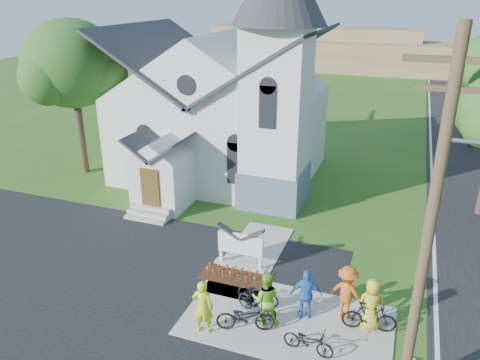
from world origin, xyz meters
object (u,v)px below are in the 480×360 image
at_px(cyclist_1, 266,299).
at_px(bike_4, 308,341).
at_px(bike_2, 245,317).
at_px(bike_0, 258,293).
at_px(bike_1, 257,303).
at_px(cyclist_4, 371,304).
at_px(bike_3, 369,317).
at_px(utility_pole, 433,225).
at_px(cyclist_0, 203,307).
at_px(church_sign, 240,244).
at_px(cyclist_3, 347,292).
at_px(cyclist_2, 306,294).

distance_m(cyclist_1, bike_4, 1.96).
bearing_deg(bike_2, bike_0, -16.01).
height_order(bike_2, bike_4, bike_2).
xyz_separation_m(bike_1, cyclist_4, (3.72, 0.68, 0.42)).
distance_m(cyclist_1, bike_3, 3.45).
relative_size(utility_pole, cyclist_0, 5.16).
height_order(church_sign, cyclist_0, cyclist_0).
bearing_deg(bike_1, cyclist_3, -52.00).
bearing_deg(utility_pole, bike_1, 158.61).
bearing_deg(cyclist_1, church_sign, -68.86).
height_order(bike_2, cyclist_3, cyclist_3).
relative_size(church_sign, cyclist_0, 1.14).
xyz_separation_m(utility_pole, cyclist_3, (-2.06, 2.94, -4.38)).
relative_size(cyclist_2, bike_3, 1.05).
height_order(bike_3, cyclist_4, cyclist_4).
bearing_deg(cyclist_4, church_sign, -36.44).
relative_size(bike_0, cyclist_4, 0.87).
bearing_deg(bike_1, bike_3, -63.11).
bearing_deg(cyclist_1, cyclist_3, -164.69).
distance_m(church_sign, cyclist_2, 3.96).
distance_m(church_sign, cyclist_1, 3.67).
xyz_separation_m(church_sign, cyclist_4, (5.34, -2.08, -0.06)).
relative_size(bike_3, cyclist_4, 0.96).
relative_size(bike_0, bike_2, 0.83).
bearing_deg(cyclist_3, bike_3, 163.46).
xyz_separation_m(bike_0, bike_2, (0.05, -1.50, 0.09)).
height_order(church_sign, cyclist_1, cyclist_1).
xyz_separation_m(cyclist_0, bike_1, (1.39, 1.40, -0.47)).
bearing_deg(bike_3, bike_1, 89.55).
relative_size(church_sign, bike_2, 1.13).
height_order(bike_0, cyclist_2, cyclist_2).
height_order(bike_1, bike_4, bike_1).
bearing_deg(cyclist_2, utility_pole, 130.42).
height_order(cyclist_2, bike_3, cyclist_2).
xyz_separation_m(church_sign, utility_pole, (6.56, -4.70, 4.38)).
distance_m(utility_pole, bike_3, 5.55).
distance_m(bike_2, bike_3, 4.08).
height_order(cyclist_2, cyclist_4, cyclist_2).
distance_m(church_sign, cyclist_3, 4.84).
height_order(cyclist_0, bike_0, cyclist_0).
relative_size(bike_2, bike_4, 1.19).
bearing_deg(cyclist_0, cyclist_2, -155.70).
bearing_deg(bike_3, bike_2, 101.42).
distance_m(bike_0, cyclist_2, 1.85).
height_order(cyclist_0, bike_3, cyclist_0).
bearing_deg(bike_0, bike_1, -159.91).
bearing_deg(cyclist_2, cyclist_0, 18.11).
height_order(utility_pole, bike_2, utility_pole).
distance_m(cyclist_3, cyclist_4, 0.90).
bearing_deg(bike_1, church_sign, 49.20).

